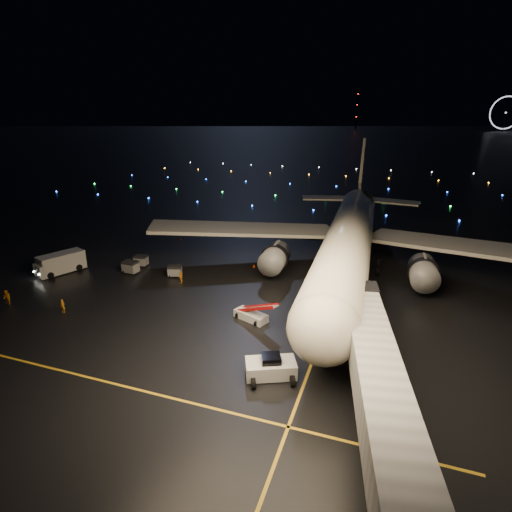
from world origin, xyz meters
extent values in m
plane|color=black|center=(0.00, 300.00, 0.00)|extent=(2000.00, 2000.00, 0.00)
cube|color=gold|center=(12.00, 15.00, 0.01)|extent=(0.25, 80.00, 0.02)
cube|color=gold|center=(-5.00, -10.00, 0.01)|extent=(60.00, 0.25, 0.02)
cube|color=silver|center=(8.94, -4.50, 1.05)|extent=(4.96, 3.92, 2.09)
cube|color=silver|center=(-27.48, 9.40, 1.46)|extent=(5.22, 8.31, 2.93)
imported|color=orange|center=(-17.65, -0.82, 0.81)|extent=(0.65, 0.49, 1.63)
imported|color=orange|center=(-25.72, -1.31, 0.91)|extent=(1.02, 0.88, 1.82)
imported|color=orange|center=(-8.90, 11.49, 0.88)|extent=(0.52, 1.07, 1.76)
cone|color=#FF3C00|center=(0.99, 18.06, 0.26)|extent=(0.61, 0.61, 0.53)
cone|color=#FF3C00|center=(-0.45, 22.32, 0.27)|extent=(0.59, 0.59, 0.55)
cone|color=#FF3C00|center=(-1.46, 20.58, 0.23)|extent=(0.49, 0.49, 0.46)
cone|color=#FF3C00|center=(-19.07, 29.54, 0.24)|extent=(0.52, 0.52, 0.49)
cylinder|color=black|center=(-60.00, 740.00, 32.00)|extent=(1.80, 1.80, 64.00)
cube|color=gray|center=(-10.92, 13.32, 0.79)|extent=(2.18, 1.82, 1.59)
cube|color=gray|center=(-18.08, 15.47, 0.81)|extent=(2.06, 1.55, 1.63)
cube|color=gray|center=(-17.73, 12.38, 0.91)|extent=(2.26, 1.67, 1.82)
camera|label=1|loc=(17.49, -33.15, 21.68)|focal=28.00mm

